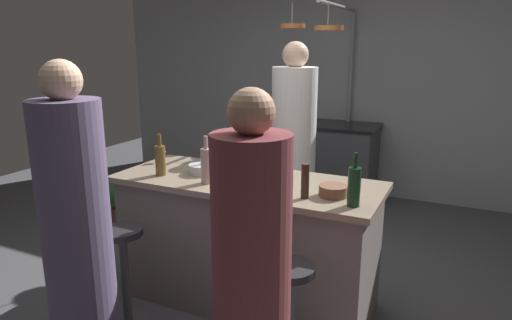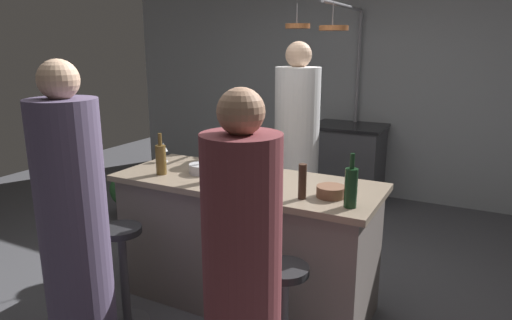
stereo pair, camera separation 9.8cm
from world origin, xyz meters
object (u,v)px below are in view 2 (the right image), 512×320
object	(u,v)px
pepper_mill	(302,182)
wine_glass_near_right_guest	(163,148)
stove_range	(347,163)
wine_bottle_dark	(230,152)
bar_stool_left	(124,272)
wine_bottle_rose	(205,165)
potted_plant	(128,193)
wine_bottle_amber	(161,159)
cutting_board	(255,174)
mixing_bowl_steel	(203,168)
mixing_bowl_wooden	(331,192)
guest_right	(242,287)
chef	(296,157)
mixing_bowl_ceramic	(250,184)
wine_glass_near_left_guest	(275,169)
wine_bottle_red	(351,187)
bar_stool_right	(283,319)
guest_left	(75,232)

from	to	relation	value
pepper_mill	wine_glass_near_right_guest	distance (m)	1.32
stove_range	pepper_mill	size ratio (longest dim) A/B	4.24
wine_bottle_dark	pepper_mill	bearing A→B (deg)	-28.60
bar_stool_left	wine_bottle_dark	distance (m)	1.09
wine_bottle_dark	wine_bottle_rose	bearing A→B (deg)	-83.12
wine_glass_near_right_guest	potted_plant	bearing A→B (deg)	147.80
wine_bottle_amber	bar_stool_left	bearing A→B (deg)	-85.76
cutting_board	mixing_bowl_steel	world-z (taller)	mixing_bowl_steel
potted_plant	wine_bottle_dark	distance (m)	1.81
mixing_bowl_wooden	guest_right	bearing A→B (deg)	-95.69
chef	potted_plant	bearing A→B (deg)	-173.01
chef	mixing_bowl_steel	size ratio (longest dim) A/B	9.41
potted_plant	mixing_bowl_ceramic	size ratio (longest dim) A/B	2.57
wine_glass_near_left_guest	wine_bottle_red	bearing A→B (deg)	-18.01
bar_stool_right	wine_bottle_rose	size ratio (longest dim) A/B	2.17
cutting_board	guest_left	bearing A→B (deg)	-115.34
pepper_mill	stove_range	bearing A→B (deg)	100.33
pepper_mill	guest_right	bearing A→B (deg)	-86.60
guest_left	stove_range	bearing A→B (deg)	81.51
guest_right	mixing_bowl_wooden	bearing A→B (deg)	84.31
stove_range	mixing_bowl_steel	world-z (taller)	mixing_bowl_steel
wine_bottle_rose	wine_glass_near_left_guest	world-z (taller)	wine_bottle_rose
guest_right	mixing_bowl_steel	xyz separation A→B (m)	(-0.87, 1.00, 0.18)
wine_bottle_dark	mixing_bowl_ceramic	distance (m)	0.53
cutting_board	wine_bottle_amber	xyz separation A→B (m)	(-0.59, -0.28, 0.10)
stove_range	wine_bottle_amber	distance (m)	2.73
guest_right	wine_glass_near_right_guest	bearing A→B (deg)	139.51
bar_stool_right	mixing_bowl_wooden	xyz separation A→B (m)	(0.06, 0.54, 0.56)
bar_stool_right	guest_left	size ratio (longest dim) A/B	0.40
wine_bottle_rose	wine_bottle_red	xyz separation A→B (m)	(0.97, -0.02, -0.00)
pepper_mill	cutting_board	bearing A→B (deg)	146.34
wine_glass_near_left_guest	mixing_bowl_steel	bearing A→B (deg)	177.28
wine_glass_near_right_guest	mixing_bowl_ceramic	world-z (taller)	wine_glass_near_right_guest
guest_right	wine_glass_near_right_guest	distance (m)	1.76
wine_bottle_amber	wine_bottle_rose	world-z (taller)	wine_bottle_rose
chef	mixing_bowl_wooden	distance (m)	1.26
guest_right	potted_plant	bearing A→B (deg)	142.88
wine_bottle_amber	wine_glass_near_left_guest	world-z (taller)	wine_bottle_amber
wine_bottle_amber	mixing_bowl_wooden	distance (m)	1.21
chef	wine_bottle_dark	bearing A→B (deg)	-104.65
cutting_board	chef	bearing A→B (deg)	93.35
stove_range	mixing_bowl_ceramic	size ratio (longest dim) A/B	4.40
mixing_bowl_ceramic	wine_bottle_rose	bearing A→B (deg)	-177.21
wine_bottle_amber	wine_bottle_rose	bearing A→B (deg)	-3.58
wine_bottle_amber	stove_range	bearing A→B (deg)	77.44
cutting_board	bar_stool_left	bearing A→B (deg)	-127.01
bar_stool_left	mixing_bowl_ceramic	bearing A→B (deg)	34.00
wine_bottle_dark	wine_bottle_amber	world-z (taller)	wine_bottle_dark
pepper_mill	wine_bottle_amber	xyz separation A→B (m)	(-1.06, 0.03, 0.00)
bar_stool_right	guest_left	bearing A→B (deg)	-161.15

